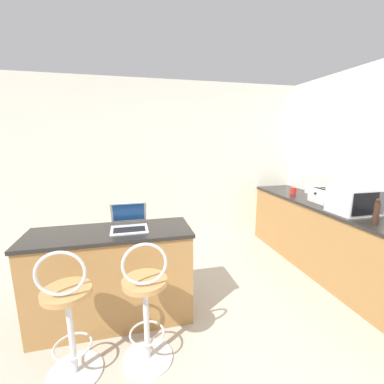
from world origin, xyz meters
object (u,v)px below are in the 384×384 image
at_px(bar_stool_far, 146,306).
at_px(microwave, 354,200).
at_px(pepper_mill, 376,212).
at_px(mug_red, 293,191).
at_px(bar_stool_near, 69,318).
at_px(toaster, 323,196).
at_px(laptop, 129,222).
at_px(mug_white, 308,190).

xyz_separation_m(bar_stool_far, microwave, (2.37, 0.52, 0.57)).
bearing_deg(pepper_mill, mug_red, 86.75).
relative_size(bar_stool_near, toaster, 3.42).
bearing_deg(bar_stool_far, laptop, 98.92).
bearing_deg(bar_stool_near, bar_stool_far, 0.00).
bearing_deg(microwave, toaster, 87.85).
distance_m(bar_stool_near, microwave, 3.01).
bearing_deg(toaster, bar_stool_near, -160.88).
bearing_deg(microwave, bar_stool_far, -167.70).
bearing_deg(pepper_mill, toaster, 80.48).
height_order(bar_stool_near, mug_red, bar_stool_near).
bearing_deg(bar_stool_near, pepper_mill, 2.71).
relative_size(bar_stool_far, mug_red, 10.18).
distance_m(bar_stool_near, mug_white, 3.55).
relative_size(bar_stool_near, mug_red, 10.18).
bearing_deg(mug_red, bar_stool_far, -146.18).
relative_size(bar_stool_far, laptop, 3.09).
distance_m(microwave, toaster, 0.50).
distance_m(bar_stool_far, pepper_mill, 2.31).
bearing_deg(pepper_mill, bar_stool_far, -176.63).
relative_size(pepper_mill, mug_white, 2.60).
xyz_separation_m(bar_stool_far, laptop, (-0.10, 0.62, 0.48)).
distance_m(bar_stool_near, mug_red, 3.29).
bearing_deg(pepper_mill, laptop, 168.14).
height_order(laptop, microwave, microwave).
bearing_deg(bar_stool_far, microwave, 12.30).
bearing_deg(mug_red, laptop, -158.92).
height_order(toaster, mug_white, toaster).
xyz_separation_m(mug_red, mug_white, (0.28, 0.03, -0.00)).
xyz_separation_m(laptop, pepper_mill, (2.34, -0.49, 0.07)).
bearing_deg(laptop, toaster, 8.99).
distance_m(laptop, toaster, 2.52).
relative_size(laptop, mug_white, 3.28).
bearing_deg(microwave, mug_white, 77.71).
relative_size(laptop, pepper_mill, 1.26).
bearing_deg(bar_stool_near, mug_white, 26.79).
xyz_separation_m(bar_stool_near, bar_stool_far, (0.54, 0.00, 0.00)).
distance_m(microwave, pepper_mill, 0.41).
xyz_separation_m(bar_stool_near, laptop, (0.44, 0.62, 0.48)).
bearing_deg(mug_red, pepper_mill, -93.25).
height_order(bar_stool_near, pepper_mill, pepper_mill).
relative_size(microwave, mug_red, 4.58).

